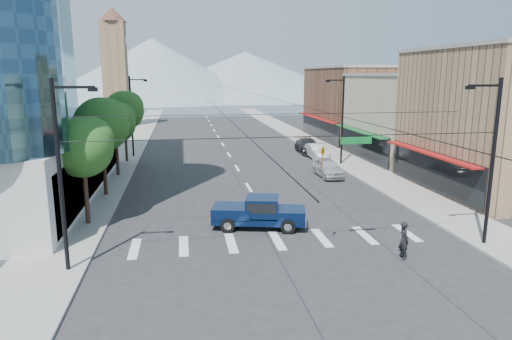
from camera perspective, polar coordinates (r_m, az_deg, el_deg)
The scene contains 21 objects.
ground at distance 24.62m, azimuth 3.86°, elevation -9.98°, with size 160.00×160.00×0.00m, color #28282B.
sidewalk_left at distance 63.26m, azimuth -15.25°, elevation 3.18°, with size 4.00×120.00×0.15m, color gray.
sidewalk_right at distance 65.23m, azimuth 6.24°, elevation 3.78°, with size 4.00×120.00×0.15m, color gray.
shop_near at distance 41.12m, azimuth 28.88°, elevation 5.30°, with size 12.00×14.00×11.00m, color #8C6B4C.
shop_mid at distance 52.90m, azimuth 19.47°, elevation 6.13°, with size 12.00×14.00×9.00m, color tan.
shop_far at distance 67.30m, azimuth 12.98°, elevation 8.01°, with size 12.00×18.00×10.00m, color brown.
clock_tower at distance 85.01m, azimuth -17.22°, elevation 12.33°, with size 4.80×4.80×20.40m.
mountain_left at distance 172.53m, azimuth -12.74°, elevation 12.17°, with size 80.00×80.00×22.00m, color gray.
mountain_right at distance 183.99m, azimuth -1.35°, elevation 11.78°, with size 90.00×90.00×18.00m, color gray.
tree_near at distance 29.23m, azimuth -20.60°, elevation 2.92°, with size 3.65×3.64×6.71m.
tree_midnear at distance 35.99m, azimuth -18.54°, elevation 5.57°, with size 4.09×4.09×7.52m.
tree_midfar at distance 42.94m, azimuth -17.03°, elevation 5.78°, with size 3.65×3.64×6.71m.
tree_far at distance 49.81m, azimuth -16.02°, elevation 7.30°, with size 4.09×4.09×7.52m.
signal_rig at distance 22.39m, azimuth 5.08°, elevation 0.21°, with size 21.80×0.20×9.00m.
lamp_pole_nw at distance 52.69m, azimuth -15.18°, elevation 6.86°, with size 2.00×0.25×9.00m.
lamp_pole_ne at distance 47.21m, azimuth 10.61°, elevation 6.53°, with size 2.00×0.25×9.00m.
pickup_truck at distance 27.70m, azimuth 0.30°, elevation -5.24°, with size 5.99×3.26×1.93m.
pedestrian at distance 24.37m, azimuth 18.01°, elevation -8.34°, with size 0.71×0.47×1.95m, color black.
parked_car_near at distance 42.01m, azimuth 8.98°, elevation 0.25°, with size 1.90×4.72×1.61m, color silver.
parked_car_mid at distance 51.03m, azimuth 7.62°, elevation 2.33°, with size 1.71×4.91×1.62m, color silver.
parked_car_far at distance 54.49m, azimuth 6.52°, elevation 2.99°, with size 2.33×5.74×1.67m, color #27272A.
Camera 1 is at (-5.26, -22.25, 9.14)m, focal length 32.00 mm.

